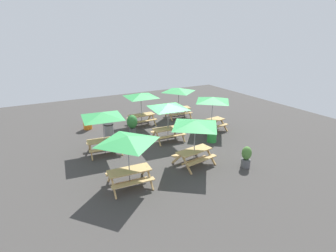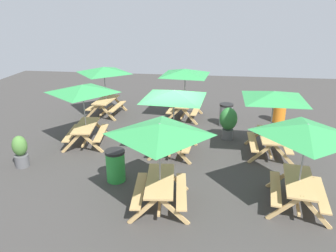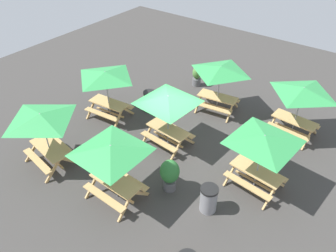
{
  "view_description": "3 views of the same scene",
  "coord_description": "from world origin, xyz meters",
  "px_view_note": "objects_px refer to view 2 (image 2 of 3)",
  "views": [
    {
      "loc": [
        6.78,
        12.88,
        6.19
      ],
      "look_at": [
        -0.28,
        -0.09,
        0.9
      ],
      "focal_mm": 28.0,
      "sensor_mm": 36.0,
      "label": 1
    },
    {
      "loc": [
        -10.87,
        -1.29,
        5.0
      ],
      "look_at": [
        -0.0,
        0.15,
        0.9
      ],
      "focal_mm": 35.0,
      "sensor_mm": 36.0,
      "label": 2
    },
    {
      "loc": [
        5.96,
        -8.43,
        8.69
      ],
      "look_at": [
        -0.28,
        -0.09,
        0.9
      ],
      "focal_mm": 35.0,
      "sensor_mm": 36.0,
      "label": 3
    }
  ],
  "objects_px": {
    "picnic_table_2": "(174,99)",
    "picnic_table_5": "(160,136)",
    "picnic_table_1": "(83,93)",
    "trash_bin_gray": "(226,115)",
    "picnic_table_3": "(104,74)",
    "trash_bin_green": "(116,165)",
    "picnic_table_6": "(306,136)",
    "potted_plant_1": "(20,151)",
    "trash_bin_orange": "(279,111)",
    "potted_plant_0": "(228,121)",
    "picnic_table_4": "(274,100)",
    "picnic_table_0": "(185,76)"
  },
  "relations": [
    {
      "from": "picnic_table_0",
      "to": "picnic_table_5",
      "type": "distance_m",
      "value": 7.15
    },
    {
      "from": "picnic_table_2",
      "to": "picnic_table_4",
      "type": "relative_size",
      "value": 1.0
    },
    {
      "from": "trash_bin_orange",
      "to": "potted_plant_0",
      "type": "xyz_separation_m",
      "value": [
        -2.32,
        2.36,
        0.25
      ]
    },
    {
      "from": "picnic_table_1",
      "to": "picnic_table_4",
      "type": "distance_m",
      "value": 6.67
    },
    {
      "from": "picnic_table_6",
      "to": "trash_bin_green",
      "type": "bearing_deg",
      "value": 90.58
    },
    {
      "from": "picnic_table_0",
      "to": "potted_plant_1",
      "type": "relative_size",
      "value": 2.63
    },
    {
      "from": "trash_bin_gray",
      "to": "picnic_table_1",
      "type": "bearing_deg",
      "value": 117.27
    },
    {
      "from": "picnic_table_1",
      "to": "picnic_table_3",
      "type": "distance_m",
      "value": 3.51
    },
    {
      "from": "picnic_table_4",
      "to": "picnic_table_5",
      "type": "distance_m",
      "value": 4.88
    },
    {
      "from": "picnic_table_4",
      "to": "picnic_table_5",
      "type": "xyz_separation_m",
      "value": [
        -3.6,
        3.29,
        0.0
      ]
    },
    {
      "from": "picnic_table_3",
      "to": "potted_plant_1",
      "type": "bearing_deg",
      "value": 173.19
    },
    {
      "from": "picnic_table_5",
      "to": "picnic_table_6",
      "type": "bearing_deg",
      "value": -88.65
    },
    {
      "from": "trash_bin_gray",
      "to": "potted_plant_0",
      "type": "xyz_separation_m",
      "value": [
        -1.54,
        -0.03,
        0.25
      ]
    },
    {
      "from": "picnic_table_5",
      "to": "potted_plant_1",
      "type": "xyz_separation_m",
      "value": [
        1.6,
        4.82,
        -1.44
      ]
    },
    {
      "from": "picnic_table_4",
      "to": "potted_plant_0",
      "type": "distance_m",
      "value": 2.23
    },
    {
      "from": "picnic_table_6",
      "to": "potted_plant_1",
      "type": "relative_size",
      "value": 2.19
    },
    {
      "from": "picnic_table_2",
      "to": "trash_bin_orange",
      "type": "height_order",
      "value": "picnic_table_2"
    },
    {
      "from": "picnic_table_3",
      "to": "picnic_table_5",
      "type": "distance_m",
      "value": 8.05
    },
    {
      "from": "picnic_table_2",
      "to": "picnic_table_5",
      "type": "distance_m",
      "value": 3.29
    },
    {
      "from": "picnic_table_1",
      "to": "picnic_table_4",
      "type": "height_order",
      "value": "same"
    },
    {
      "from": "picnic_table_3",
      "to": "trash_bin_green",
      "type": "distance_m",
      "value": 6.59
    },
    {
      "from": "potted_plant_0",
      "to": "potted_plant_1",
      "type": "height_order",
      "value": "potted_plant_0"
    },
    {
      "from": "picnic_table_0",
      "to": "picnic_table_6",
      "type": "bearing_deg",
      "value": -146.21
    },
    {
      "from": "picnic_table_3",
      "to": "picnic_table_6",
      "type": "relative_size",
      "value": 1.0
    },
    {
      "from": "picnic_table_2",
      "to": "trash_bin_orange",
      "type": "bearing_deg",
      "value": -43.57
    },
    {
      "from": "picnic_table_2",
      "to": "picnic_table_6",
      "type": "relative_size",
      "value": 1.21
    },
    {
      "from": "trash_bin_gray",
      "to": "potted_plant_1",
      "type": "height_order",
      "value": "potted_plant_1"
    },
    {
      "from": "picnic_table_0",
      "to": "picnic_table_1",
      "type": "distance_m",
      "value": 4.88
    },
    {
      "from": "picnic_table_5",
      "to": "trash_bin_gray",
      "type": "relative_size",
      "value": 2.38
    },
    {
      "from": "picnic_table_6",
      "to": "picnic_table_0",
      "type": "bearing_deg",
      "value": 35.87
    },
    {
      "from": "picnic_table_2",
      "to": "picnic_table_3",
      "type": "bearing_deg",
      "value": 48.3
    },
    {
      "from": "picnic_table_2",
      "to": "trash_bin_green",
      "type": "height_order",
      "value": "picnic_table_2"
    },
    {
      "from": "picnic_table_3",
      "to": "picnic_table_4",
      "type": "bearing_deg",
      "value": -112.41
    },
    {
      "from": "picnic_table_6",
      "to": "potted_plant_0",
      "type": "xyz_separation_m",
      "value": [
        4.39,
        1.62,
        -1.25
      ]
    },
    {
      "from": "picnic_table_4",
      "to": "trash_bin_green",
      "type": "relative_size",
      "value": 2.89
    },
    {
      "from": "trash_bin_green",
      "to": "trash_bin_gray",
      "type": "xyz_separation_m",
      "value": [
        5.25,
        -3.41,
        0.0
      ]
    },
    {
      "from": "trash_bin_gray",
      "to": "potted_plant_0",
      "type": "distance_m",
      "value": 1.56
    },
    {
      "from": "picnic_table_1",
      "to": "picnic_table_3",
      "type": "xyz_separation_m",
      "value": [
        3.49,
        0.33,
        0.0
      ]
    },
    {
      "from": "trash_bin_orange",
      "to": "trash_bin_green",
      "type": "relative_size",
      "value": 1.0
    },
    {
      "from": "potted_plant_0",
      "to": "picnic_table_1",
      "type": "bearing_deg",
      "value": 102.52
    },
    {
      "from": "picnic_table_0",
      "to": "potted_plant_1",
      "type": "bearing_deg",
      "value": 145.07
    },
    {
      "from": "picnic_table_2",
      "to": "trash_bin_green",
      "type": "distance_m",
      "value": 3.03
    },
    {
      "from": "picnic_table_2",
      "to": "picnic_table_3",
      "type": "relative_size",
      "value": 1.21
    },
    {
      "from": "trash_bin_gray",
      "to": "picnic_table_6",
      "type": "bearing_deg",
      "value": -164.43
    },
    {
      "from": "trash_bin_orange",
      "to": "picnic_table_6",
      "type": "bearing_deg",
      "value": 173.77
    },
    {
      "from": "trash_bin_gray",
      "to": "picnic_table_0",
      "type": "bearing_deg",
      "value": 67.22
    },
    {
      "from": "picnic_table_4",
      "to": "picnic_table_5",
      "type": "bearing_deg",
      "value": 138.65
    },
    {
      "from": "picnic_table_6",
      "to": "trash_bin_gray",
      "type": "bearing_deg",
      "value": 23.78
    },
    {
      "from": "picnic_table_1",
      "to": "trash_bin_gray",
      "type": "distance_m",
      "value": 6.12
    },
    {
      "from": "picnic_table_0",
      "to": "picnic_table_6",
      "type": "distance_m",
      "value": 7.58
    }
  ]
}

